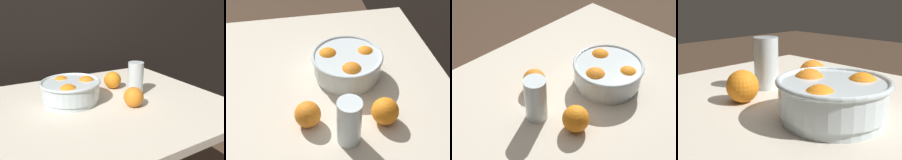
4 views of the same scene
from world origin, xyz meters
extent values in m
cube|color=beige|center=(0.00, 0.00, 0.76)|extent=(1.07, 0.82, 0.03)
cylinder|color=#936B47|center=(-0.47, -0.35, 0.37)|extent=(0.05, 0.05, 0.74)
cylinder|color=#936B47|center=(-0.47, 0.35, 0.37)|extent=(0.05, 0.05, 0.74)
cylinder|color=silver|center=(-0.08, 0.06, 0.79)|extent=(0.22, 0.22, 0.02)
cylinder|color=silver|center=(-0.08, 0.06, 0.83)|extent=(0.24, 0.24, 0.07)
torus|color=silver|center=(-0.08, 0.06, 0.86)|extent=(0.25, 0.25, 0.01)
sphere|color=orange|center=(-0.01, 0.05, 0.84)|extent=(0.08, 0.08, 0.08)
sphere|color=orange|center=(-0.10, 0.12, 0.83)|extent=(0.08, 0.08, 0.08)
sphere|color=orange|center=(-0.11, -0.01, 0.84)|extent=(0.08, 0.08, 0.08)
cylinder|color=#F4A314|center=(0.21, 0.00, 0.83)|extent=(0.06, 0.06, 0.11)
cylinder|color=silver|center=(0.21, 0.00, 0.85)|extent=(0.07, 0.07, 0.15)
sphere|color=orange|center=(0.13, -0.11, 0.81)|extent=(0.08, 0.08, 0.08)
sphere|color=orange|center=(0.16, 0.12, 0.82)|extent=(0.08, 0.08, 0.08)
camera|label=1|loc=(-0.34, -0.77, 1.14)|focal=35.00mm
camera|label=2|loc=(0.77, -0.14, 1.50)|focal=50.00mm
camera|label=3|loc=(0.64, 0.56, 1.51)|focal=50.00mm
camera|label=4|loc=(-0.46, 0.56, 1.04)|focal=50.00mm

